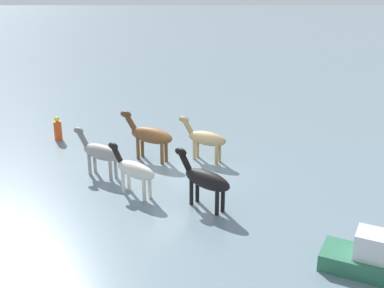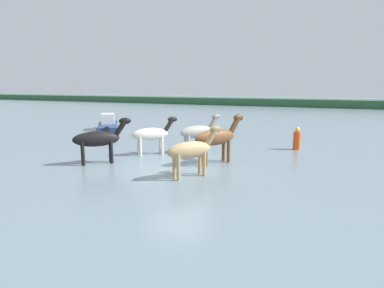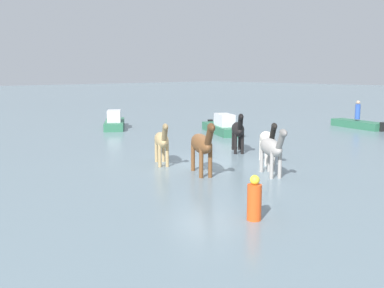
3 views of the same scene
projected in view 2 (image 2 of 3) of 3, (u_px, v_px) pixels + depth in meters
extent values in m
plane|color=slate|center=(179.00, 166.00, 12.76)|extent=(195.12, 195.12, 0.00)
cube|color=#2F5837|center=(309.00, 106.00, 51.66)|extent=(175.61, 6.00, 2.40)
ellipsoid|color=silver|center=(150.00, 134.00, 14.71)|extent=(1.50, 1.67, 0.59)
cylinder|color=silver|center=(160.00, 143.00, 15.13)|extent=(0.13, 0.13, 0.96)
cylinder|color=silver|center=(162.00, 144.00, 14.88)|extent=(0.13, 0.13, 0.96)
cylinder|color=silver|center=(139.00, 145.00, 14.71)|extent=(0.13, 0.13, 0.96)
cylinder|color=silver|center=(140.00, 146.00, 14.45)|extent=(0.13, 0.13, 0.96)
cylinder|color=black|center=(169.00, 125.00, 15.02)|extent=(0.49, 0.54, 0.64)
ellipsoid|color=black|center=(172.00, 119.00, 15.05)|extent=(0.46, 0.50, 0.26)
ellipsoid|color=black|center=(96.00, 139.00, 12.95)|extent=(1.65, 1.75, 0.63)
cylinder|color=black|center=(110.00, 150.00, 13.38)|extent=(0.14, 0.14, 1.03)
cylinder|color=black|center=(111.00, 151.00, 13.11)|extent=(0.14, 0.14, 1.03)
cylinder|color=black|center=(82.00, 152.00, 12.98)|extent=(0.14, 0.14, 1.03)
cylinder|color=black|center=(83.00, 153.00, 12.70)|extent=(0.14, 0.14, 1.03)
cylinder|color=black|center=(120.00, 128.00, 13.24)|extent=(0.54, 0.57, 0.68)
ellipsoid|color=black|center=(125.00, 121.00, 13.26)|extent=(0.50, 0.52, 0.27)
ellipsoid|color=tan|center=(189.00, 150.00, 10.98)|extent=(1.34, 1.77, 0.59)
cylinder|color=tan|center=(200.00, 161.00, 11.46)|extent=(0.13, 0.13, 0.97)
cylinder|color=tan|center=(204.00, 163.00, 11.22)|extent=(0.13, 0.13, 0.97)
cylinder|color=tan|center=(174.00, 165.00, 10.90)|extent=(0.13, 0.13, 0.97)
cylinder|color=tan|center=(178.00, 167.00, 10.66)|extent=(0.13, 0.13, 0.97)
cylinder|color=olive|center=(211.00, 137.00, 11.40)|extent=(0.45, 0.56, 0.65)
ellipsoid|color=olive|center=(216.00, 129.00, 11.46)|extent=(0.42, 0.52, 0.26)
ellipsoid|color=brown|center=(215.00, 137.00, 12.97)|extent=(1.47, 2.02, 0.67)
cylinder|color=brown|center=(223.00, 148.00, 13.53)|extent=(0.15, 0.15, 1.10)
cylinder|color=brown|center=(229.00, 149.00, 13.27)|extent=(0.15, 0.15, 1.10)
cylinder|color=brown|center=(201.00, 151.00, 12.86)|extent=(0.15, 0.15, 1.10)
cylinder|color=brown|center=(206.00, 153.00, 12.60)|extent=(0.15, 0.15, 1.10)
cylinder|color=#50311A|center=(235.00, 125.00, 13.48)|extent=(0.49, 0.64, 0.73)
ellipsoid|color=#50311A|center=(238.00, 118.00, 13.55)|extent=(0.46, 0.59, 0.29)
ellipsoid|color=#9E9993|center=(197.00, 132.00, 15.28)|extent=(1.42, 1.80, 0.61)
cylinder|color=#9E9993|center=(204.00, 141.00, 15.77)|extent=(0.13, 0.13, 0.99)
cylinder|color=#9E9993|center=(208.00, 141.00, 15.52)|extent=(0.13, 0.13, 0.99)
cylinder|color=#9E9993|center=(185.00, 142.00, 15.22)|extent=(0.13, 0.13, 0.99)
cylinder|color=#9E9993|center=(189.00, 143.00, 14.97)|extent=(0.13, 0.13, 0.99)
cylinder|color=slate|center=(213.00, 122.00, 15.70)|extent=(0.47, 0.58, 0.66)
ellipsoid|color=slate|center=(216.00, 117.00, 15.75)|extent=(0.44, 0.53, 0.27)
cube|color=navy|center=(108.00, 128.00, 22.91)|extent=(3.95, 4.44, 0.64)
cube|color=silver|center=(108.00, 118.00, 23.33)|extent=(1.77, 1.88, 0.70)
cube|color=black|center=(107.00, 132.00, 20.56)|extent=(0.37, 0.36, 0.69)
cylinder|color=#E54C19|center=(297.00, 141.00, 16.02)|extent=(0.36, 0.36, 0.90)
sphere|color=yellow|center=(297.00, 129.00, 15.92)|extent=(0.24, 0.24, 0.24)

